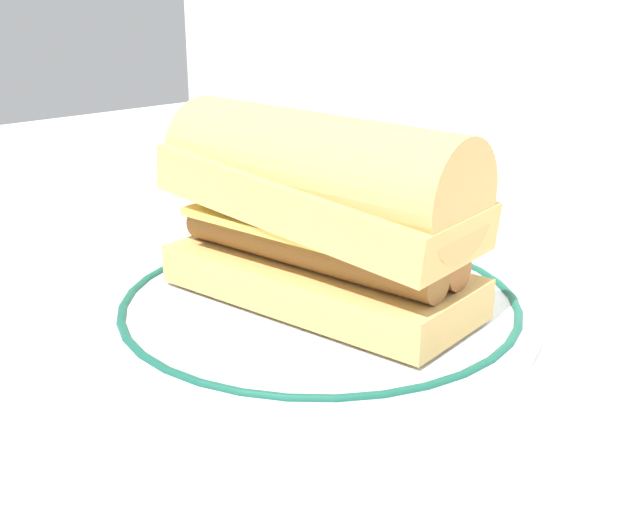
{
  "coord_description": "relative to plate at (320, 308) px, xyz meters",
  "views": [
    {
      "loc": [
        0.44,
        -0.34,
        0.24
      ],
      "look_at": [
        0.02,
        -0.01,
        0.04
      ],
      "focal_mm": 48.91,
      "sensor_mm": 36.0,
      "label": 1
    }
  ],
  "objects": [
    {
      "name": "ground_plane",
      "position": [
        -0.02,
        0.01,
        -0.01
      ],
      "size": [
        1.5,
        1.5,
        0.0
      ],
      "primitive_type": "plane",
      "color": "white"
    },
    {
      "name": "plate",
      "position": [
        0.0,
        0.0,
        0.0
      ],
      "size": [
        0.29,
        0.29,
        0.01
      ],
      "color": "white",
      "rests_on": "ground_plane"
    },
    {
      "name": "sausage_sandwich",
      "position": [
        0.0,
        0.0,
        0.07
      ],
      "size": [
        0.23,
        0.14,
        0.12
      ],
      "rotation": [
        0.0,
        0.0,
        0.25
      ],
      "color": "tan",
      "rests_on": "plate"
    },
    {
      "name": "drinking_glass",
      "position": [
        -0.22,
        0.15,
        0.04
      ],
      "size": [
        0.07,
        0.07,
        0.12
      ],
      "color": "silver",
      "rests_on": "ground_plane"
    },
    {
      "name": "salt_shaker",
      "position": [
        -0.25,
        0.03,
        0.03
      ],
      "size": [
        0.04,
        0.04,
        0.08
      ],
      "color": "white",
      "rests_on": "ground_plane"
    }
  ]
}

